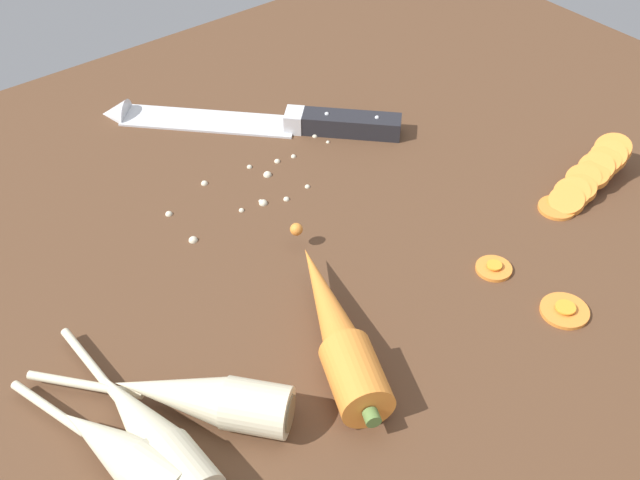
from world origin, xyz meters
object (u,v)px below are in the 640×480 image
(parsnip_mid_left, at_px, (122,453))
(carrot_slice_stray_near, at_px, (565,309))
(parsnip_mid_right, at_px, (201,398))
(whole_carrot, at_px, (336,328))
(chefs_knife, at_px, (244,120))
(parsnip_front, at_px, (150,434))
(carrot_slice_stray_mid, at_px, (494,267))
(carrot_slice_stack, at_px, (588,177))

(parsnip_mid_left, relative_size, carrot_slice_stray_near, 4.09)
(parsnip_mid_right, bearing_deg, whole_carrot, -4.62)
(chefs_knife, distance_m, parsnip_front, 0.43)
(chefs_knife, xyz_separation_m, carrot_slice_stray_mid, (0.04, -0.34, -0.00))
(chefs_knife, xyz_separation_m, parsnip_mid_right, (-0.25, -0.31, 0.01))
(carrot_slice_stack, bearing_deg, carrot_slice_stray_mid, -171.72)
(whole_carrot, xyz_separation_m, carrot_slice_stray_near, (0.18, -0.09, -0.02))
(parsnip_front, relative_size, carrot_slice_stray_mid, 6.19)
(chefs_knife, height_order, carrot_slice_stray_mid, chefs_knife)
(parsnip_front, height_order, parsnip_mid_right, same)
(parsnip_mid_right, distance_m, carrot_slice_stray_near, 0.32)
(whole_carrot, xyz_separation_m, carrot_slice_stray_mid, (0.17, -0.02, -0.02))
(whole_carrot, xyz_separation_m, carrot_slice_stack, (0.33, 0.00, -0.01))
(parsnip_mid_left, bearing_deg, chefs_knife, 44.98)
(whole_carrot, bearing_deg, carrot_slice_stack, 0.79)
(parsnip_front, distance_m, carrot_slice_stray_near, 0.36)
(chefs_knife, distance_m, parsnip_mid_right, 0.40)
(parsnip_mid_left, distance_m, carrot_slice_stray_mid, 0.36)
(whole_carrot, height_order, parsnip_front, whole_carrot)
(carrot_slice_stack, bearing_deg, chefs_knife, 123.13)
(parsnip_front, xyz_separation_m, parsnip_mid_right, (0.04, 0.00, -0.00))
(parsnip_mid_left, height_order, carrot_slice_stray_mid, parsnip_mid_left)
(chefs_knife, height_order, parsnip_front, parsnip_front)
(parsnip_mid_right, relative_size, carrot_slice_stray_mid, 5.28)
(parsnip_mid_left, xyz_separation_m, parsnip_mid_right, (0.07, 0.01, -0.00))
(parsnip_front, relative_size, carrot_slice_stack, 1.53)
(parsnip_mid_right, relative_size, carrot_slice_stack, 1.31)
(parsnip_mid_left, bearing_deg, carrot_slice_stray_near, -14.79)
(chefs_knife, relative_size, carrot_slice_stray_near, 6.48)
(whole_carrot, distance_m, parsnip_mid_left, 0.19)
(parsnip_front, xyz_separation_m, carrot_slice_stack, (0.50, -0.00, -0.01))
(chefs_knife, bearing_deg, parsnip_mid_right, -128.67)
(parsnip_front, height_order, carrot_slice_stray_mid, parsnip_front)
(chefs_knife, height_order, carrot_slice_stack, carrot_slice_stack)
(carrot_slice_stack, distance_m, carrot_slice_stray_mid, 0.17)
(whole_carrot, bearing_deg, carrot_slice_stray_mid, -6.48)
(carrot_slice_stray_near, bearing_deg, carrot_slice_stack, 32.01)
(chefs_knife, bearing_deg, carrot_slice_stray_mid, -82.88)
(parsnip_front, distance_m, parsnip_mid_left, 0.02)
(parsnip_mid_right, distance_m, carrot_slice_stack, 0.46)
(parsnip_mid_left, height_order, carrot_slice_stack, parsnip_mid_left)
(whole_carrot, relative_size, parsnip_mid_left, 1.23)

